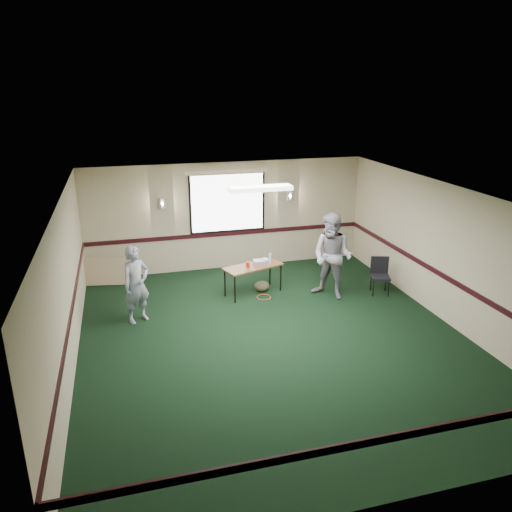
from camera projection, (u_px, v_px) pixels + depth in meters
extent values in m
plane|color=black|center=(274.00, 339.00, 9.26)|extent=(8.00, 8.00, 0.00)
plane|color=tan|center=(228.00, 216.00, 12.46)|extent=(7.00, 0.00, 7.00)
plane|color=tan|center=(391.00, 404.00, 5.18)|extent=(7.00, 0.00, 7.00)
plane|color=tan|center=(66.00, 292.00, 7.95)|extent=(0.00, 8.00, 8.00)
plane|color=tan|center=(447.00, 254.00, 9.69)|extent=(0.00, 8.00, 8.00)
plane|color=white|center=(276.00, 196.00, 8.38)|extent=(8.00, 8.00, 0.00)
cube|color=black|center=(228.00, 234.00, 12.60)|extent=(7.00, 0.03, 0.10)
cube|color=black|center=(386.00, 439.00, 5.34)|extent=(7.00, 0.03, 0.10)
cube|color=black|center=(70.00, 317.00, 8.10)|extent=(0.03, 8.00, 0.10)
cube|color=black|center=(443.00, 276.00, 9.84)|extent=(0.03, 8.00, 0.10)
cube|color=black|center=(227.00, 203.00, 12.33)|extent=(1.90, 0.01, 1.50)
cube|color=white|center=(228.00, 203.00, 12.32)|extent=(1.80, 0.02, 1.40)
cube|color=beige|center=(227.00, 172.00, 12.07)|extent=(2.05, 0.08, 0.10)
cylinder|color=silver|center=(162.00, 203.00, 11.86)|extent=(0.16, 0.16, 0.25)
cylinder|color=silver|center=(289.00, 195.00, 12.66)|extent=(0.16, 0.16, 0.25)
cube|color=white|center=(260.00, 188.00, 9.31)|extent=(1.20, 0.32, 0.08)
cube|color=#512817|center=(253.00, 267.00, 11.07)|extent=(1.42, 0.92, 0.04)
cylinder|color=black|center=(235.00, 289.00, 10.69)|extent=(0.03, 0.03, 0.63)
cylinder|color=black|center=(281.00, 278.00, 11.33)|extent=(0.03, 0.03, 0.63)
cylinder|color=black|center=(225.00, 283.00, 11.03)|extent=(0.03, 0.03, 0.63)
cylinder|color=black|center=(270.00, 272.00, 11.66)|extent=(0.03, 0.03, 0.63)
cube|color=gray|center=(259.00, 262.00, 11.16)|extent=(0.29, 0.24, 0.09)
cube|color=white|center=(264.00, 260.00, 11.36)|extent=(0.23, 0.22, 0.05)
cylinder|color=#AF1A0B|center=(248.00, 265.00, 10.95)|extent=(0.08, 0.08, 0.12)
cylinder|color=#87BADC|center=(270.00, 258.00, 11.23)|extent=(0.06, 0.06, 0.21)
ellipsoid|color=#49462A|center=(262.00, 286.00, 11.35)|extent=(0.37, 0.30, 0.25)
torus|color=#B94217|center=(264.00, 297.00, 11.06)|extent=(0.33, 0.33, 0.02)
cube|color=#9E8461|center=(107.00, 272.00, 11.69)|extent=(1.26, 0.40, 0.64)
cube|color=black|center=(380.00, 277.00, 11.14)|extent=(0.50, 0.50, 0.05)
cube|color=black|center=(380.00, 265.00, 11.25)|extent=(0.39, 0.17, 0.40)
cylinder|color=black|center=(373.00, 289.00, 11.06)|extent=(0.03, 0.03, 0.37)
cylinder|color=black|center=(389.00, 289.00, 11.05)|extent=(0.03, 0.03, 0.37)
cylinder|color=black|center=(371.00, 283.00, 11.38)|extent=(0.03, 0.03, 0.37)
cylinder|color=black|center=(386.00, 283.00, 11.36)|extent=(0.03, 0.03, 0.37)
imported|color=#3D5387|center=(136.00, 284.00, 9.73)|extent=(0.68, 0.61, 1.56)
imported|color=#778CBA|center=(332.00, 256.00, 10.80)|extent=(1.14, 1.17, 1.89)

